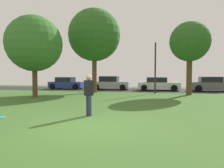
# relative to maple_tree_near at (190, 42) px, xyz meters

# --- Properties ---
(ground_plane) EXTENTS (44.00, 44.00, 0.00)m
(ground_plane) POSITION_rel_maple_tree_near_xyz_m (-4.62, -11.51, -4.33)
(ground_plane) COLOR #3D6628
(road_strip) EXTENTS (44.00, 6.40, 0.01)m
(road_strip) POSITION_rel_maple_tree_near_xyz_m (-4.62, 4.49, -4.32)
(road_strip) COLOR #28282B
(road_strip) RESTS_ON ground_plane
(maple_tree_near) EXTENTS (3.24, 3.24, 6.00)m
(maple_tree_near) POSITION_rel_maple_tree_near_xyz_m (0.00, 0.00, 0.00)
(maple_tree_near) COLOR brown
(maple_tree_near) RESTS_ON ground_plane
(maple_tree_far) EXTENTS (4.12, 4.12, 6.03)m
(maple_tree_far) POSITION_rel_maple_tree_near_xyz_m (-11.49, -4.15, -0.37)
(maple_tree_far) COLOR brown
(maple_tree_far) RESTS_ON ground_plane
(oak_tree_center) EXTENTS (4.84, 4.84, 7.76)m
(oak_tree_center) POSITION_rel_maple_tree_near_xyz_m (-8.31, 0.53, 0.99)
(oak_tree_center) COLOR brown
(oak_tree_center) RESTS_ON ground_plane
(person_thrower) EXTENTS (0.38, 0.39, 1.67)m
(person_thrower) POSITION_rel_maple_tree_near_xyz_m (-5.30, -9.87, -3.40)
(person_thrower) COLOR #2D334C
(person_thrower) RESTS_ON ground_plane
(frisbee_disc) EXTENTS (0.27, 0.27, 0.03)m
(frisbee_disc) POSITION_rel_maple_tree_near_xyz_m (-8.48, -10.95, -4.31)
(frisbee_disc) COLOR #2DB2E0
(frisbee_disc) RESTS_ON ground_plane
(parked_car_blue) EXTENTS (4.01, 1.96, 1.37)m
(parked_car_blue) POSITION_rel_maple_tree_near_xyz_m (-12.90, 4.30, -3.70)
(parked_car_blue) COLOR #233893
(parked_car_blue) RESTS_ON ground_plane
(parked_car_silver) EXTENTS (4.17, 1.98, 1.49)m
(parked_car_silver) POSITION_rel_maple_tree_near_xyz_m (-7.66, 4.50, -3.65)
(parked_car_silver) COLOR #B7B7BC
(parked_car_silver) RESTS_ON ground_plane
(parked_car_white) EXTENTS (4.26, 2.09, 1.39)m
(parked_car_white) POSITION_rel_maple_tree_near_xyz_m (-2.42, 4.33, -3.69)
(parked_car_white) COLOR white
(parked_car_white) RESTS_ON ground_plane
(parked_car_grey) EXTENTS (4.17, 1.97, 1.46)m
(parked_car_grey) POSITION_rel_maple_tree_near_xyz_m (2.82, 4.29, -3.66)
(parked_car_grey) COLOR slate
(parked_car_grey) RESTS_ON ground_plane
(street_lamp_post) EXTENTS (0.14, 0.14, 4.50)m
(street_lamp_post) POSITION_rel_maple_tree_near_xyz_m (-2.74, 0.69, -2.08)
(street_lamp_post) COLOR #2D2D33
(street_lamp_post) RESTS_ON ground_plane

